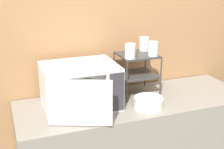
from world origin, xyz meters
The scene contains 7 objects.
wall_back centered at (0.00, 0.61, 1.30)m, with size 8.00×0.06×2.60m.
microwave centered at (-0.39, 0.31, 1.03)m, with size 0.49×0.54×0.29m.
dish_rack centered at (0.06, 0.39, 1.11)m, with size 0.27×0.25×0.30m.
glass_front_left centered at (-0.03, 0.31, 1.24)m, with size 0.07×0.07×0.10m.
glass_back_right centered at (0.15, 0.47, 1.24)m, with size 0.07×0.07×0.10m.
glass_front_right centered at (0.14, 0.32, 1.24)m, with size 0.07×0.07×0.10m.
bowl centered at (0.03, 0.15, 0.92)m, with size 0.19×0.19×0.07m.
Camera 1 is at (-0.86, -1.54, 1.77)m, focal length 50.00 mm.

